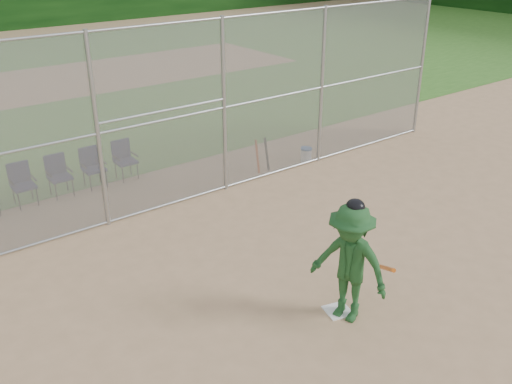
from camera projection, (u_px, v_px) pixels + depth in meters
ground at (347, 302)px, 9.49m from camera, size 100.00×100.00×0.00m
grass_strip at (18, 87)px, 22.49m from camera, size 100.00×100.00×0.00m
dirt_patch_far at (18, 87)px, 22.49m from camera, size 24.00×24.00×0.00m
backstop_fence at (186, 112)px, 12.23m from camera, size 16.09×0.09×4.00m
home_plate at (338, 311)px, 9.25m from camera, size 0.50×0.50×0.02m
batter_at_plate at (350, 263)px, 8.71m from camera, size 1.20×1.45×2.06m
water_cooler at (306, 154)px, 15.17m from camera, size 0.30×0.30×0.38m
spare_bats at (262, 155)px, 14.48m from camera, size 0.36×0.23×0.85m
chair_4 at (24, 185)px, 12.64m from camera, size 0.54×0.52×0.96m
chair_5 at (60, 176)px, 13.09m from camera, size 0.54×0.52×0.96m
chair_6 at (94, 168)px, 13.54m from camera, size 0.54×0.52×0.96m
chair_7 at (126, 161)px, 13.99m from camera, size 0.54×0.52×0.96m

